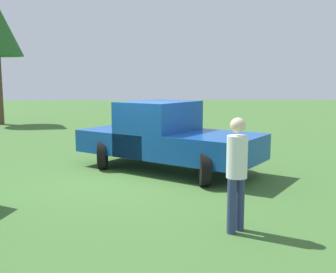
# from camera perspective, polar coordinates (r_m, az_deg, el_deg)

# --- Properties ---
(ground_plane) EXTENTS (80.00, 80.00, 0.00)m
(ground_plane) POSITION_cam_1_polar(r_m,az_deg,el_deg) (9.53, -4.91, -6.08)
(ground_plane) COLOR #3D662D
(pickup_truck) EXTENTS (4.51, 5.04, 1.81)m
(pickup_truck) POSITION_cam_1_polar(r_m,az_deg,el_deg) (10.22, -0.58, 0.26)
(pickup_truck) COLOR black
(pickup_truck) RESTS_ON ground_plane
(person_bystander) EXTENTS (0.45, 0.45, 1.79)m
(person_bystander) POSITION_cam_1_polar(r_m,az_deg,el_deg) (6.04, 10.06, -4.55)
(person_bystander) COLOR navy
(person_bystander) RESTS_ON ground_plane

